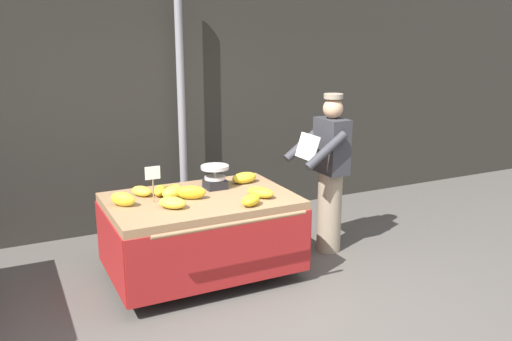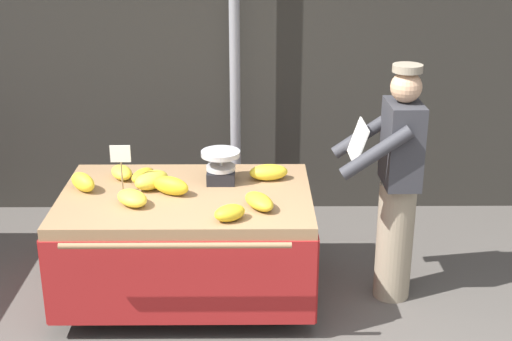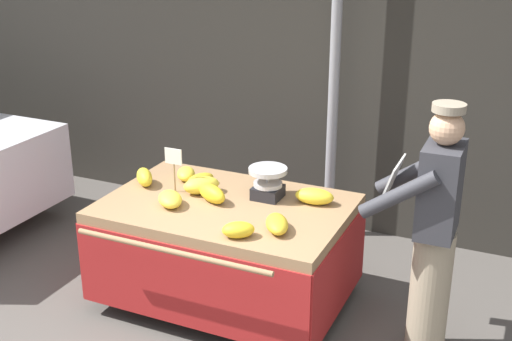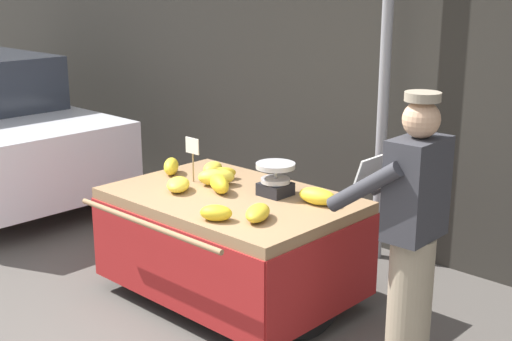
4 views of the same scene
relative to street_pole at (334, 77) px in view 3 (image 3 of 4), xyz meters
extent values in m
cube|color=#2D2B26|center=(-0.02, 0.32, 0.32)|extent=(16.00, 0.24, 3.57)
cylinder|color=gray|center=(0.00, 0.00, 0.00)|extent=(0.09, 0.09, 2.93)
cube|color=#93704C|center=(-0.32, -1.43, -0.69)|extent=(1.74, 1.16, 0.08)
cylinder|color=black|center=(-1.11, -1.43, -1.09)|extent=(0.05, 0.76, 0.76)
cylinder|color=#B7B7BC|center=(-1.14, -1.43, -1.09)|extent=(0.01, 0.14, 0.14)
cylinder|color=black|center=(0.47, -1.43, -1.09)|extent=(0.05, 0.76, 0.76)
cylinder|color=#B7B7BC|center=(0.50, -1.43, -1.09)|extent=(0.01, 0.14, 0.14)
cylinder|color=#4C4742|center=(-0.32, -0.93, -1.10)|extent=(0.05, 0.05, 0.73)
cube|color=maroon|center=(-0.32, -2.01, -1.03)|extent=(1.74, 0.02, 0.60)
cube|color=maroon|center=(-0.32, -0.85, -1.03)|extent=(1.74, 0.02, 0.60)
cube|color=maroon|center=(-1.19, -1.43, -1.03)|extent=(0.02, 1.16, 0.60)
cube|color=maroon|center=(0.55, -1.43, -1.03)|extent=(0.02, 1.16, 0.60)
cylinder|color=#93704C|center=(-0.32, -2.19, -0.67)|extent=(1.39, 0.04, 0.04)
cube|color=black|center=(-0.08, -1.21, -0.60)|extent=(0.20, 0.20, 0.09)
cylinder|color=#B7B7BC|center=(-0.08, -1.21, -0.50)|extent=(0.02, 0.02, 0.11)
cylinder|color=#B7B7BC|center=(-0.08, -1.21, -0.43)|extent=(0.28, 0.28, 0.04)
cylinder|color=#B7B7BC|center=(-0.08, -1.21, -0.54)|extent=(0.21, 0.21, 0.03)
cylinder|color=#997A51|center=(-0.76, -1.39, -0.54)|extent=(0.01, 0.01, 0.22)
cube|color=white|center=(-0.76, -1.39, -0.37)|extent=(0.14, 0.01, 0.12)
ellipsoid|color=gold|center=(0.19, -1.68, -0.60)|extent=(0.26, 0.31, 0.10)
ellipsoid|color=yellow|center=(-0.65, -1.62, -0.60)|extent=(0.29, 0.30, 0.10)
ellipsoid|color=yellow|center=(-0.81, -1.14, -0.60)|extent=(0.23, 0.26, 0.10)
ellipsoid|color=yellow|center=(-0.56, -1.33, -0.59)|extent=(0.31, 0.31, 0.13)
ellipsoid|color=yellow|center=(-1.04, -1.37, -0.59)|extent=(0.25, 0.25, 0.13)
ellipsoid|color=gold|center=(-0.42, -1.44, -0.59)|extent=(0.30, 0.23, 0.13)
ellipsoid|color=gold|center=(-0.64, -1.20, -0.60)|extent=(0.20, 0.26, 0.10)
ellipsoid|color=yellow|center=(0.26, -1.17, -0.59)|extent=(0.30, 0.18, 0.11)
ellipsoid|color=gold|center=(0.00, -1.87, -0.60)|extent=(0.25, 0.23, 0.10)
cylinder|color=gray|center=(1.16, -1.42, -1.02)|extent=(0.26, 0.26, 0.88)
cube|color=#333338|center=(1.16, -1.42, -0.29)|extent=(0.24, 0.38, 0.58)
sphere|color=tan|center=(1.16, -1.42, 0.10)|extent=(0.21, 0.21, 0.21)
cylinder|color=gray|center=(1.16, -1.42, 0.23)|extent=(0.20, 0.20, 0.05)
cylinder|color=#333338|center=(0.95, -1.63, -0.28)|extent=(0.48, 0.10, 0.37)
cylinder|color=#333338|center=(0.94, -1.21, -0.28)|extent=(0.48, 0.10, 0.37)
cube|color=silver|center=(0.86, -1.42, -0.27)|extent=(0.10, 0.34, 0.25)
cylinder|color=black|center=(-3.06, -0.74, -1.16)|extent=(0.60, 0.19, 0.60)
camera|label=1|loc=(-2.02, -6.08, 0.89)|focal=38.29mm
camera|label=2|loc=(0.13, -6.03, 1.27)|focal=50.59mm
camera|label=3|loc=(1.70, -5.33, 1.28)|focal=47.04mm
camera|label=4|loc=(3.06, -4.75, 0.86)|focal=48.93mm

